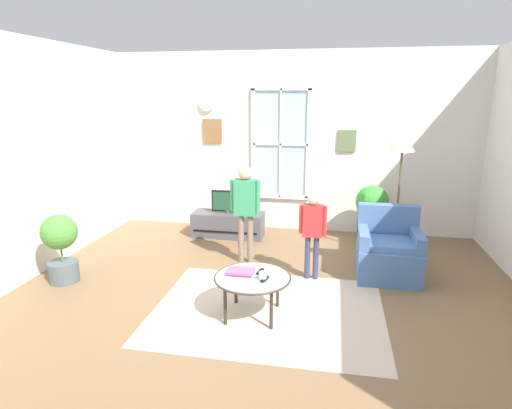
# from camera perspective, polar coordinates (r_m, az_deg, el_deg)

# --- Properties ---
(ground_plane) EXTENTS (6.51, 6.18, 0.02)m
(ground_plane) POSITION_cam_1_polar(r_m,az_deg,el_deg) (4.76, 0.82, -13.53)
(ground_plane) COLOR brown
(back_wall) EXTENTS (5.91, 0.17, 2.92)m
(back_wall) POSITION_cam_1_polar(r_m,az_deg,el_deg) (7.07, 4.74, 8.26)
(back_wall) COLOR silver
(back_wall) RESTS_ON ground_plane
(side_wall_left) EXTENTS (0.12, 5.58, 2.92)m
(side_wall_left) POSITION_cam_1_polar(r_m,az_deg,el_deg) (5.62, -31.19, 4.58)
(side_wall_left) COLOR silver
(side_wall_left) RESTS_ON ground_plane
(area_rug) EXTENTS (2.42, 1.87, 0.01)m
(area_rug) POSITION_cam_1_polar(r_m,az_deg,el_deg) (4.65, 1.66, -14.06)
(area_rug) COLOR #C6B29E
(area_rug) RESTS_ON ground_plane
(tv_stand) EXTENTS (1.14, 0.43, 0.39)m
(tv_stand) POSITION_cam_1_polar(r_m,az_deg,el_deg) (6.86, -3.79, -2.72)
(tv_stand) COLOR #4C4C51
(tv_stand) RESTS_ON ground_plane
(television) EXTENTS (0.51, 0.08, 0.37)m
(television) POSITION_cam_1_polar(r_m,az_deg,el_deg) (6.76, -3.85, 0.43)
(television) COLOR #4C4C4C
(television) RESTS_ON tv_stand
(armchair) EXTENTS (0.76, 0.74, 0.87)m
(armchair) POSITION_cam_1_polar(r_m,az_deg,el_deg) (5.59, 17.39, -6.06)
(armchair) COLOR #476B9E
(armchair) RESTS_ON ground_plane
(coffee_table) EXTENTS (0.80, 0.80, 0.44)m
(coffee_table) POSITION_cam_1_polar(r_m,az_deg,el_deg) (4.38, -0.48, -10.02)
(coffee_table) COLOR #99B2B7
(coffee_table) RESTS_ON ground_plane
(book_stack) EXTENTS (0.28, 0.19, 0.04)m
(book_stack) POSITION_cam_1_polar(r_m,az_deg,el_deg) (4.43, -2.10, -9.05)
(book_stack) COLOR #BF6E54
(book_stack) RESTS_ON coffee_table
(cup) EXTENTS (0.08, 0.08, 0.08)m
(cup) POSITION_cam_1_polar(r_m,az_deg,el_deg) (4.28, 0.92, -9.63)
(cup) COLOR white
(cup) RESTS_ON coffee_table
(remote_near_books) EXTENTS (0.07, 0.14, 0.02)m
(remote_near_books) POSITION_cam_1_polar(r_m,az_deg,el_deg) (4.46, 0.55, -9.03)
(remote_near_books) COLOR black
(remote_near_books) RESTS_ON coffee_table
(remote_near_cup) EXTENTS (0.07, 0.15, 0.02)m
(remote_near_cup) POSITION_cam_1_polar(r_m,az_deg,el_deg) (4.29, 1.20, -10.02)
(remote_near_cup) COLOR black
(remote_near_cup) RESTS_ON coffee_table
(person_red_shirt) EXTENTS (0.33, 0.15, 1.11)m
(person_red_shirt) POSITION_cam_1_polar(r_m,az_deg,el_deg) (5.18, 7.65, -2.85)
(person_red_shirt) COLOR #333851
(person_red_shirt) RESTS_ON ground_plane
(person_green_shirt) EXTENTS (0.40, 0.18, 1.34)m
(person_green_shirt) POSITION_cam_1_polar(r_m,az_deg,el_deg) (5.62, -1.45, 0.21)
(person_green_shirt) COLOR #726656
(person_green_shirt) RESTS_ON ground_plane
(potted_plant_by_window) EXTENTS (0.50, 0.50, 0.90)m
(potted_plant_by_window) POSITION_cam_1_polar(r_m,az_deg,el_deg) (6.72, 15.38, -0.05)
(potted_plant_by_window) COLOR #9E6B4C
(potted_plant_by_window) RESTS_ON ground_plane
(potted_plant_corner) EXTENTS (0.43, 0.43, 0.85)m
(potted_plant_corner) POSITION_cam_1_polar(r_m,az_deg,el_deg) (5.65, -24.88, -4.82)
(potted_plant_corner) COLOR #4C565B
(potted_plant_corner) RESTS_ON ground_plane
(floor_lamp) EXTENTS (0.32, 0.32, 1.74)m
(floor_lamp) POSITION_cam_1_polar(r_m,az_deg,el_deg) (5.92, 19.08, 6.23)
(floor_lamp) COLOR black
(floor_lamp) RESTS_ON ground_plane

